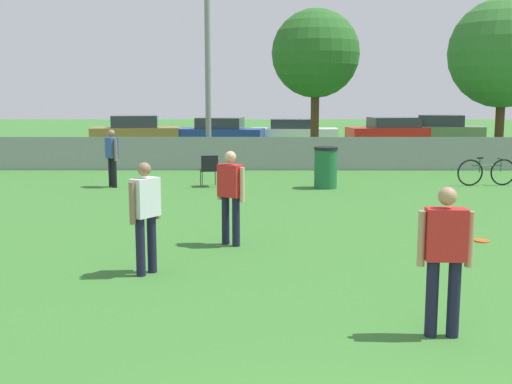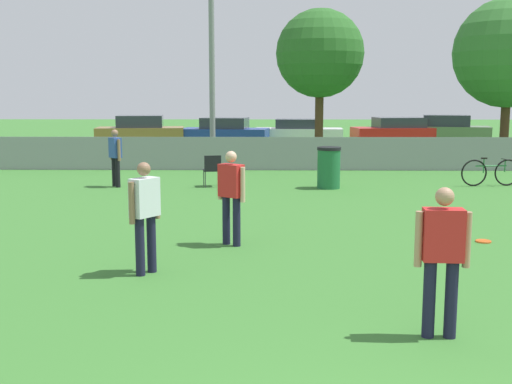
% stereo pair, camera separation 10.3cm
% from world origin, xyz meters
% --- Properties ---
extents(fence_backline, '(26.58, 0.07, 1.21)m').
position_xyz_m(fence_backline, '(0.00, 18.00, 0.55)').
color(fence_backline, gray).
rests_on(fence_backline, ground_plane).
extents(light_pole, '(0.90, 0.36, 9.63)m').
position_xyz_m(light_pole, '(-2.78, 19.83, 5.60)').
color(light_pole, gray).
rests_on(light_pole, ground_plane).
extents(tree_near_pole, '(3.32, 3.32, 5.68)m').
position_xyz_m(tree_near_pole, '(1.16, 21.47, 4.00)').
color(tree_near_pole, '#4C331E').
rests_on(tree_near_pole, ground_plane).
extents(tree_far_right, '(3.91, 3.91, 5.92)m').
position_xyz_m(tree_far_right, '(7.79, 20.30, 3.95)').
color(tree_far_right, '#4C331E').
rests_on(tree_far_right, ground_plane).
extents(player_defender_red, '(0.57, 0.24, 1.59)m').
position_xyz_m(player_defender_red, '(0.97, 3.26, 0.91)').
color(player_defender_red, '#191933').
rests_on(player_defender_red, ground_plane).
extents(player_receiver_white, '(0.41, 0.48, 1.59)m').
position_xyz_m(player_receiver_white, '(-2.53, 5.59, 0.91)').
color(player_receiver_white, '#191933').
rests_on(player_receiver_white, ground_plane).
extents(player_thrower_red, '(0.47, 0.42, 1.59)m').
position_xyz_m(player_thrower_red, '(-1.42, 7.33, 0.91)').
color(player_thrower_red, '#191933').
rests_on(player_thrower_red, ground_plane).
extents(spectator_in_blue, '(0.41, 0.45, 1.56)m').
position_xyz_m(spectator_in_blue, '(-4.94, 14.06, 0.89)').
color(spectator_in_blue, black).
rests_on(spectator_in_blue, ground_plane).
extents(frisbee_disc, '(0.27, 0.27, 0.03)m').
position_xyz_m(frisbee_disc, '(2.89, 7.63, 0.01)').
color(frisbee_disc, '#E5591E').
rests_on(frisbee_disc, ground_plane).
extents(folding_chair_sideline, '(0.54, 0.54, 0.87)m').
position_xyz_m(folding_chair_sideline, '(-2.32, 14.11, 0.51)').
color(folding_chair_sideline, '#333338').
rests_on(folding_chair_sideline, ground_plane).
extents(bicycle_sideline, '(1.68, 0.44, 0.79)m').
position_xyz_m(bicycle_sideline, '(5.33, 14.42, 0.38)').
color(bicycle_sideline, black).
rests_on(bicycle_sideline, ground_plane).
extents(trash_bin, '(0.64, 0.64, 1.11)m').
position_xyz_m(trash_bin, '(0.83, 13.92, 0.56)').
color(trash_bin, '#1E6638').
rests_on(trash_bin, ground_plane).
extents(parked_car_tan, '(4.25, 2.30, 1.50)m').
position_xyz_m(parked_car_tan, '(-6.83, 27.14, 0.72)').
color(parked_car_tan, black).
rests_on(parked_car_tan, ground_plane).
extents(parked_car_blue, '(4.25, 2.27, 1.40)m').
position_xyz_m(parked_car_blue, '(-2.83, 27.18, 0.68)').
color(parked_car_blue, black).
rests_on(parked_car_blue, ground_plane).
extents(parked_car_white, '(4.36, 1.92, 1.28)m').
position_xyz_m(parked_car_white, '(0.73, 28.54, 0.64)').
color(parked_car_white, black).
rests_on(parked_car_white, ground_plane).
extents(parked_car_red, '(4.68, 2.39, 1.35)m').
position_xyz_m(parked_car_red, '(5.71, 28.85, 0.66)').
color(parked_car_red, black).
rests_on(parked_car_red, ground_plane).
extents(parked_car_olive, '(4.44, 2.50, 1.47)m').
position_xyz_m(parked_car_olive, '(8.04, 28.86, 0.70)').
color(parked_car_olive, black).
rests_on(parked_car_olive, ground_plane).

